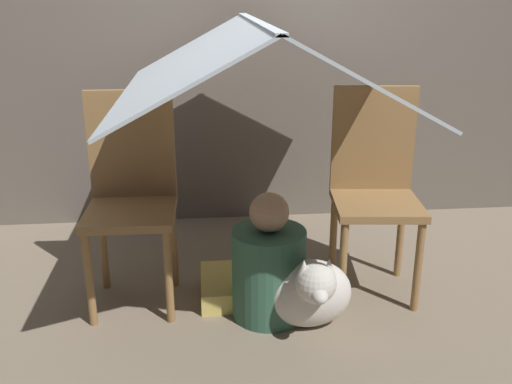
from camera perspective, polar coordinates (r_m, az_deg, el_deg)
name	(u,v)px	position (r m, az deg, el deg)	size (l,w,h in m)	color
ground_plane	(261,322)	(2.60, 0.49, -12.88)	(8.80, 8.80, 0.00)	gray
wall_back	(238,17)	(3.48, -1.77, 17.13)	(7.00, 0.05, 2.50)	#6B6056
chair_left	(131,191)	(2.65, -12.35, 0.08)	(0.40, 0.40, 0.98)	olive
chair_right	(375,183)	(2.75, 11.77, 0.84)	(0.43, 0.43, 0.98)	olive
sheet_canopy	(256,58)	(2.43, 0.00, 13.28)	(1.13, 1.53, 0.31)	silver
person_front	(269,267)	(2.55, 1.29, -7.53)	(0.33, 0.33, 0.58)	#38664C
dog	(310,291)	(2.49, 5.40, -9.86)	(0.38, 0.37, 0.39)	silver
floor_cushion	(248,285)	(2.79, -0.79, -9.32)	(0.45, 0.36, 0.10)	#E5CC66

